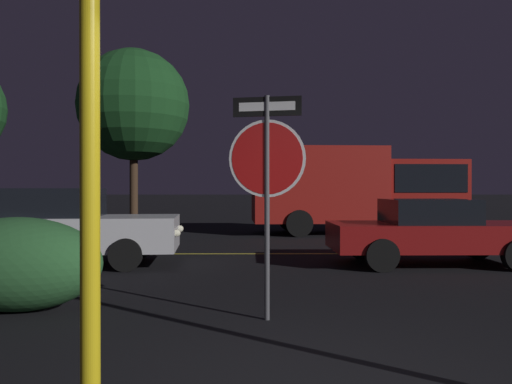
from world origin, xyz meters
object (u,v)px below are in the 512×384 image
Objects in this scene: delivery_truck at (358,187)px; yellow_pole_left at (90,141)px; stop_sign at (267,162)px; tree_1 at (134,106)px; passing_car_3 at (432,231)px; hedge_bush_1 at (17,264)px; passing_car_2 at (57,227)px.

yellow_pole_left is at bearing -20.60° from delivery_truck.
tree_1 is at bearing 119.90° from stop_sign.
yellow_pole_left is 0.50× the size of delivery_truck.
hedge_bush_1 is at bearing -60.81° from passing_car_3.
stop_sign is 3.00m from yellow_pole_left.
hedge_bush_1 is at bearing 121.03° from yellow_pole_left.
passing_car_2 is at bearing 112.80° from yellow_pole_left.
delivery_truck is 9.34m from tree_1.
tree_1 is (-8.23, 3.03, 3.22)m from delivery_truck.
delivery_truck is at bearing 58.88° from hedge_bush_1.
delivery_truck is (4.46, 13.83, -0.19)m from yellow_pole_left.
yellow_pole_left is 8.27m from passing_car_3.
hedge_bush_1 is (-1.94, 3.23, -1.19)m from yellow_pole_left.
yellow_pole_left is at bearing -100.58° from stop_sign.
hedge_bush_1 is 3.71m from passing_car_2.
yellow_pole_left reaches higher than hedge_bush_1.
delivery_truck is at bearing 128.87° from passing_car_2.
passing_car_2 is at bearing -84.86° from tree_1.
passing_car_2 is 10.18m from delivery_truck.
hedge_bush_1 is 12.43m from delivery_truck.
delivery_truck is (3.37, 11.04, -0.23)m from stop_sign.
passing_car_3 is at bearing -2.73° from delivery_truck.
delivery_truck reaches higher than passing_car_3.
tree_1 reaches higher than yellow_pole_left.
hedge_bush_1 is at bearing -33.84° from delivery_truck.
passing_car_2 is at bearing -89.98° from passing_car_3.
delivery_truck is (0.00, 6.95, 0.91)m from passing_car_3.
delivery_truck is at bearing -20.19° from tree_1.
stop_sign is 0.62× the size of passing_car_3.
tree_1 is at bearing -112.91° from delivery_truck.
yellow_pole_left is 0.86× the size of passing_car_3.
stop_sign is 5.74m from passing_car_2.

